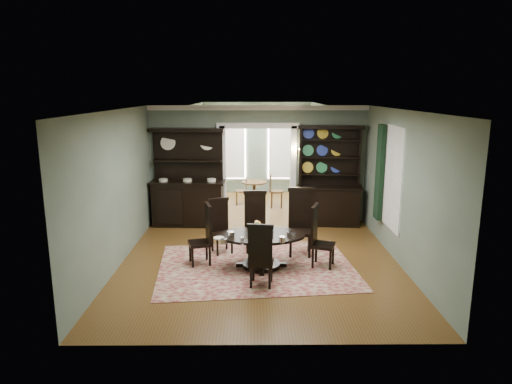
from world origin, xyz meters
TOP-DOWN VIEW (x-y plane):
  - room at (0.00, 0.04)m, footprint 5.51×6.01m
  - parlor at (0.00, 5.53)m, footprint 3.51×3.50m
  - doorway_trim at (0.00, 3.00)m, footprint 2.08×0.25m
  - right_window at (2.69, 0.93)m, footprint 0.15×1.47m
  - wall_sconce at (0.95, 2.85)m, footprint 0.27×0.21m
  - rug at (-0.07, -0.21)m, footprint 3.98×3.13m
  - dining_table at (0.03, -0.21)m, footprint 1.72×1.61m
  - centerpiece at (-0.05, -0.29)m, footprint 1.56×1.00m
  - chair_far_left at (-0.83, 0.69)m, footprint 0.55×0.54m
  - chair_far_mid at (-0.09, 0.81)m, footprint 0.50×0.47m
  - chair_far_right at (0.85, 0.58)m, footprint 0.55×0.53m
  - chair_end_left at (-1.08, -0.01)m, footprint 0.53×0.55m
  - chair_end_right at (1.13, -0.15)m, footprint 0.55×0.56m
  - chair_near at (-0.00, -1.16)m, footprint 0.48×0.46m
  - sideboard at (-1.77, 2.71)m, footprint 1.89×0.75m
  - welsh_dresser at (1.80, 2.73)m, footprint 1.67×0.75m
  - parlor_table at (-0.09, 4.86)m, footprint 0.75×0.75m
  - parlor_chair_left at (-0.43, 4.82)m, footprint 0.37×0.37m
  - parlor_chair_right at (0.50, 4.51)m, footprint 0.43×0.42m

SIDE VIEW (x-z plane):
  - rug at x=-0.07m, z-range 0.00..0.01m
  - parlor_table at x=-0.09m, z-range 0.11..0.80m
  - dining_table at x=0.03m, z-range 0.13..0.79m
  - parlor_chair_left at x=-0.43m, z-range 0.03..0.90m
  - parlor_chair_right at x=0.50m, z-range 0.03..1.03m
  - chair_far_left at x=-0.83m, z-range 0.03..1.18m
  - chair_near at x=0.00m, z-range 0.03..1.20m
  - chair_end_left at x=-1.08m, z-range 0.03..1.24m
  - chair_end_right at x=1.13m, z-range 0.03..1.25m
  - chair_far_mid at x=-0.09m, z-range 0.03..1.32m
  - chair_far_right at x=0.85m, z-range 0.04..1.43m
  - centerpiece at x=-0.05m, z-range 0.61..0.86m
  - sideboard at x=-1.77m, z-range -0.37..2.08m
  - welsh_dresser at x=1.80m, z-range -0.35..2.18m
  - parlor at x=0.00m, z-range 0.01..3.02m
  - room at x=0.00m, z-range 0.07..3.08m
  - right_window at x=2.69m, z-range 0.54..2.66m
  - doorway_trim at x=0.00m, z-range 0.33..2.90m
  - wall_sconce at x=0.95m, z-range 1.79..1.99m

